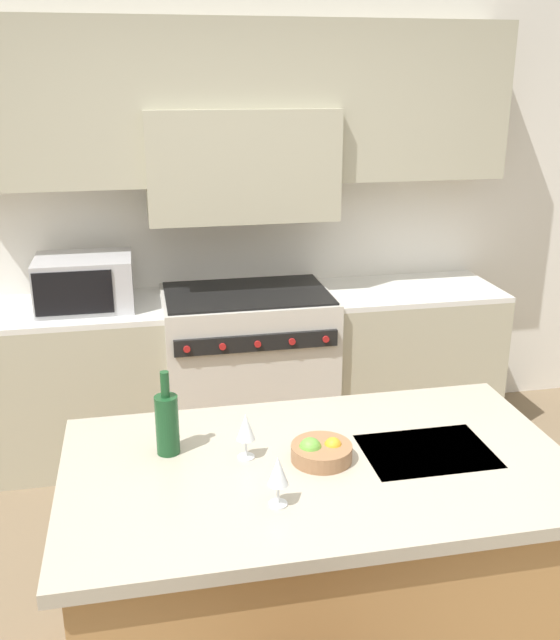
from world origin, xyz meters
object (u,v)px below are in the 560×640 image
range_stove (248,369)px  wine_bottle (167,423)px  microwave (85,282)px  wine_glass_near (278,473)px  fruit_bowl (321,451)px  wine_glass_far (246,428)px

range_stove → wine_bottle: (-0.53, -1.63, 0.53)m
microwave → wine_bottle: microwave is taller
wine_glass_near → fruit_bowl: bearing=50.4°
range_stove → fruit_bowl: size_ratio=4.63×
range_stove → fruit_bowl: 1.84m
wine_bottle → wine_glass_near: size_ratio=1.83×
wine_glass_far → fruit_bowl: size_ratio=0.80×
range_stove → microwave: bearing=178.8°
range_stove → wine_bottle: size_ratio=3.18×
wine_glass_near → wine_glass_far: (-0.05, 0.30, 0.00)m
microwave → wine_glass_far: (0.61, -1.74, -0.06)m
wine_glass_far → microwave: bearing=109.5°
range_stove → wine_glass_near: 2.09m
range_stove → microwave: (-0.89, 0.02, 0.58)m
wine_bottle → wine_glass_far: (0.26, -0.09, -0.00)m
wine_bottle → wine_glass_far: 0.27m
range_stove → wine_glass_far: (-0.27, -1.72, 0.52)m
microwave → wine_glass_near: microwave is taller
range_stove → microwave: 1.06m
wine_glass_near → fruit_bowl: 0.31m
microwave → fruit_bowl: size_ratio=2.46×
microwave → fruit_bowl: 2.00m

